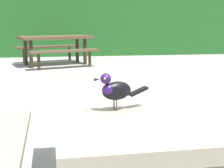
# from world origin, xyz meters

# --- Properties ---
(hedge_wall) EXTENTS (28.00, 2.19, 2.15)m
(hedge_wall) POSITION_xyz_m (0.00, 10.17, 1.08)
(hedge_wall) COLOR #235B23
(hedge_wall) RESTS_ON ground
(picnic_table_foreground) EXTENTS (1.73, 1.82, 0.74)m
(picnic_table_foreground) POSITION_xyz_m (0.12, 0.25, 0.56)
(picnic_table_foreground) COLOR gray
(picnic_table_foreground) RESTS_ON ground
(bird_grackle) EXTENTS (0.28, 0.12, 0.18)m
(bird_grackle) POSITION_xyz_m (0.05, -0.12, 0.84)
(bird_grackle) COLOR black
(bird_grackle) RESTS_ON picnic_table_foreground
(picnic_table_mid_left) EXTENTS (2.16, 2.15, 0.74)m
(picnic_table_mid_left) POSITION_xyz_m (-0.33, 7.16, 0.56)
(picnic_table_mid_left) COLOR brown
(picnic_table_mid_left) RESTS_ON ground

